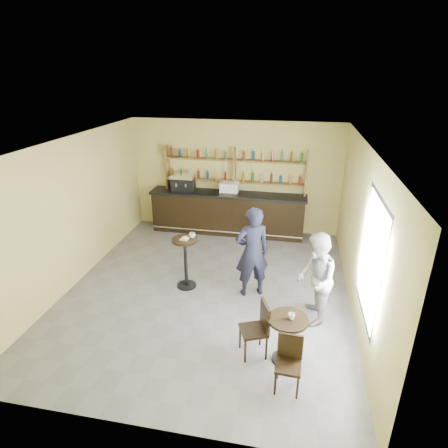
% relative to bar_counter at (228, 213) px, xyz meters
% --- Properties ---
extents(floor, '(7.00, 7.00, 0.00)m').
position_rel_bar_counter_xyz_m(floor, '(0.15, -3.15, -0.61)').
color(floor, slate).
rests_on(floor, ground).
extents(ceiling, '(7.00, 7.00, 0.00)m').
position_rel_bar_counter_xyz_m(ceiling, '(0.15, -3.15, 2.59)').
color(ceiling, white).
rests_on(ceiling, wall_back).
extents(wall_back, '(7.00, 0.00, 7.00)m').
position_rel_bar_counter_xyz_m(wall_back, '(0.15, 0.35, 0.99)').
color(wall_back, '#CFC776').
rests_on(wall_back, floor).
extents(wall_front, '(7.00, 0.00, 7.00)m').
position_rel_bar_counter_xyz_m(wall_front, '(0.15, -6.65, 0.99)').
color(wall_front, '#CFC776').
rests_on(wall_front, floor).
extents(wall_left, '(0.00, 7.00, 7.00)m').
position_rel_bar_counter_xyz_m(wall_left, '(-2.85, -3.15, 0.99)').
color(wall_left, '#CFC776').
rests_on(wall_left, floor).
extents(wall_right, '(0.00, 7.00, 7.00)m').
position_rel_bar_counter_xyz_m(wall_right, '(3.15, -3.15, 0.99)').
color(wall_right, '#CFC776').
rests_on(wall_right, floor).
extents(window_pane, '(0.00, 2.00, 2.00)m').
position_rel_bar_counter_xyz_m(window_pane, '(3.15, -4.35, 1.09)').
color(window_pane, white).
rests_on(window_pane, wall_right).
extents(window_frame, '(0.04, 1.70, 2.10)m').
position_rel_bar_counter_xyz_m(window_frame, '(3.14, -4.35, 1.09)').
color(window_frame, black).
rests_on(window_frame, wall_right).
extents(shelf_unit, '(4.00, 0.26, 1.40)m').
position_rel_bar_counter_xyz_m(shelf_unit, '(0.15, 0.22, 1.20)').
color(shelf_unit, brown).
rests_on(shelf_unit, wall_back).
extents(liquor_bottles, '(3.68, 0.10, 1.00)m').
position_rel_bar_counter_xyz_m(liquor_bottles, '(0.15, 0.22, 1.37)').
color(liquor_bottles, '#8C5919').
rests_on(liquor_bottles, shelf_unit).
extents(bar_counter, '(4.47, 0.87, 1.21)m').
position_rel_bar_counter_xyz_m(bar_counter, '(0.00, 0.00, 0.00)').
color(bar_counter, black).
rests_on(bar_counter, floor).
extents(espresso_machine, '(0.69, 0.47, 0.47)m').
position_rel_bar_counter_xyz_m(espresso_machine, '(-1.31, 0.00, 0.84)').
color(espresso_machine, black).
rests_on(espresso_machine, bar_counter).
extents(pastry_case, '(0.53, 0.43, 0.32)m').
position_rel_bar_counter_xyz_m(pastry_case, '(0.06, 0.00, 0.76)').
color(pastry_case, silver).
rests_on(pastry_case, bar_counter).
extents(pedestal_table, '(0.72, 0.72, 1.16)m').
position_rel_bar_counter_xyz_m(pedestal_table, '(-0.35, -3.11, -0.03)').
color(pedestal_table, black).
rests_on(pedestal_table, floor).
extents(napkin, '(0.19, 0.19, 0.00)m').
position_rel_bar_counter_xyz_m(napkin, '(-0.35, -3.11, 0.56)').
color(napkin, white).
rests_on(napkin, pedestal_table).
extents(donut, '(0.16, 0.16, 0.05)m').
position_rel_bar_counter_xyz_m(donut, '(-0.34, -3.12, 0.58)').
color(donut, gold).
rests_on(donut, napkin).
extents(cup_pedestal, '(0.15, 0.15, 0.11)m').
position_rel_bar_counter_xyz_m(cup_pedestal, '(-0.21, -3.01, 0.61)').
color(cup_pedestal, white).
rests_on(cup_pedestal, pedestal_table).
extents(man_main, '(0.85, 0.72, 1.98)m').
position_rel_bar_counter_xyz_m(man_main, '(1.09, -3.11, 0.38)').
color(man_main, black).
rests_on(man_main, floor).
extents(cafe_table, '(0.75, 0.75, 0.83)m').
position_rel_bar_counter_xyz_m(cafe_table, '(1.91, -5.00, -0.19)').
color(cafe_table, black).
rests_on(cafe_table, floor).
extents(cup_cafe, '(0.12, 0.12, 0.10)m').
position_rel_bar_counter_xyz_m(cup_cafe, '(1.96, -5.00, 0.28)').
color(cup_cafe, white).
rests_on(cup_cafe, cafe_table).
extents(chair_west, '(0.55, 0.55, 0.98)m').
position_rel_bar_counter_xyz_m(chair_west, '(1.36, -4.95, -0.11)').
color(chair_west, black).
rests_on(chair_west, floor).
extents(chair_south, '(0.40, 0.40, 0.88)m').
position_rel_bar_counter_xyz_m(chair_south, '(1.96, -5.60, -0.17)').
color(chair_south, black).
rests_on(chair_south, floor).
extents(patron_second, '(0.72, 0.91, 1.81)m').
position_rel_bar_counter_xyz_m(patron_second, '(2.36, -3.81, 0.30)').
color(patron_second, '#95959A').
rests_on(patron_second, floor).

